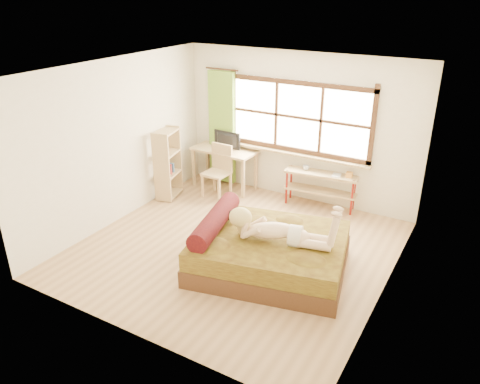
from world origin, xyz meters
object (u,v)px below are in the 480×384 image
Objects in this scene: bed at (266,251)px; bookshelf at (168,163)px; chair at (219,168)px; pipe_shelf at (322,182)px; desk at (224,154)px; woman at (279,221)px; kitten at (230,214)px.

bed is 3.05m from bookshelf.
chair is 0.75× the size of pipe_shelf.
bed is 1.86× the size of desk.
bookshelf is (-0.68, -0.90, -0.02)m from desk.
woman reaches higher than bed.
kitten is 2.15m from chair.
kitten is (-0.67, 0.11, 0.36)m from bed.
woman reaches higher than desk.
pipe_shelf is at bearing 5.93° from desk.
bed is 7.67× the size of kitten.
kitten is (-0.87, 0.15, -0.19)m from woman.
pipe_shelf is at bearing 79.17° from bed.
chair is at bearing 124.11° from bed.
pipe_shelf is at bearing 62.23° from kitten.
desk is at bearing 122.65° from woman.
chair reaches higher than pipe_shelf.
bed reaches higher than pipe_shelf.
chair is at bearing 126.31° from woman.
bed is 1.83× the size of bookshelf.
pipe_shelf is 1.01× the size of bookshelf.
bookshelf is (-2.66, -1.03, 0.19)m from pipe_shelf.
desk reaches higher than kitten.
kitten is at bearing 157.62° from woman.
bookshelf reaches higher than desk.
desk is at bearing 177.26° from pipe_shelf.
bed reaches higher than kitten.
bed is at bearing -44.50° from desk.
kitten is 2.38m from bookshelf.
kitten is 0.24× the size of desk.
pipe_shelf is at bearing 83.99° from woman.
chair is (-1.28, 1.72, -0.09)m from kitten.
woman is at bearing -89.66° from pipe_shelf.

